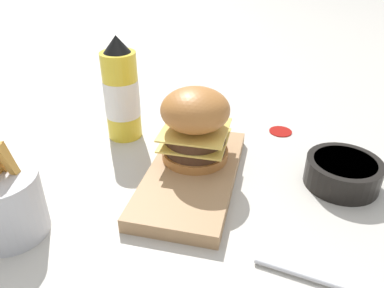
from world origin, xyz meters
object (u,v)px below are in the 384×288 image
(serving_board, at_px, (192,175))
(side_bowl, at_px, (343,172))
(burger, at_px, (195,124))
(ketchup_bottle, at_px, (121,93))
(fries_basket, at_px, (6,204))

(serving_board, distance_m, side_bowl, 0.25)
(serving_board, height_order, side_bowl, side_bowl)
(burger, height_order, ketchup_bottle, ketchup_bottle)
(burger, bearing_deg, fries_basket, 135.12)
(ketchup_bottle, xyz_separation_m, side_bowl, (-0.07, -0.42, -0.07))
(serving_board, bearing_deg, burger, 5.71)
(serving_board, xyz_separation_m, fries_basket, (-0.18, 0.22, 0.04))
(burger, relative_size, ketchup_bottle, 0.62)
(ketchup_bottle, relative_size, side_bowl, 1.69)
(serving_board, relative_size, fries_basket, 1.99)
(ketchup_bottle, distance_m, fries_basket, 0.31)
(burger, height_order, side_bowl, burger)
(serving_board, relative_size, burger, 2.29)
(serving_board, distance_m, burger, 0.09)
(serving_board, distance_m, ketchup_bottle, 0.23)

